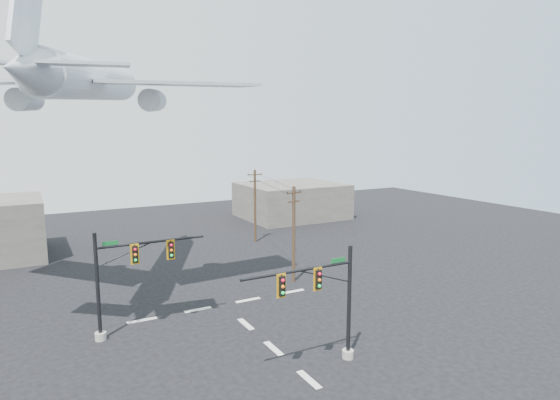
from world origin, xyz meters
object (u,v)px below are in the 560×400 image
utility_pole_a (294,233)px  airliner (90,81)px  signal_mast_near (328,303)px  utility_pole_b (255,204)px  signal_mast_far (123,279)px

utility_pole_a → airliner: (-14.99, 3.84, 12.15)m
signal_mast_near → airliner: 23.37m
utility_pole_b → airliner: 24.45m
utility_pole_a → utility_pole_b: size_ratio=0.98×
signal_mast_near → utility_pole_b: bearing=72.3°
signal_mast_far → utility_pole_b: 25.91m
signal_mast_far → airliner: airliner is taller
signal_mast_near → airliner: size_ratio=0.28×
signal_mast_near → airliner: (-9.44, 17.07, 12.88)m
utility_pole_a → airliner: bearing=152.4°
signal_mast_far → utility_pole_a: size_ratio=0.87×
utility_pole_b → airliner: (-18.34, -10.75, 12.07)m
utility_pole_a → utility_pole_b: (3.36, 14.59, 0.07)m
signal_mast_near → utility_pole_a: size_ratio=0.84×
signal_mast_far → airliner: size_ratio=0.29×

